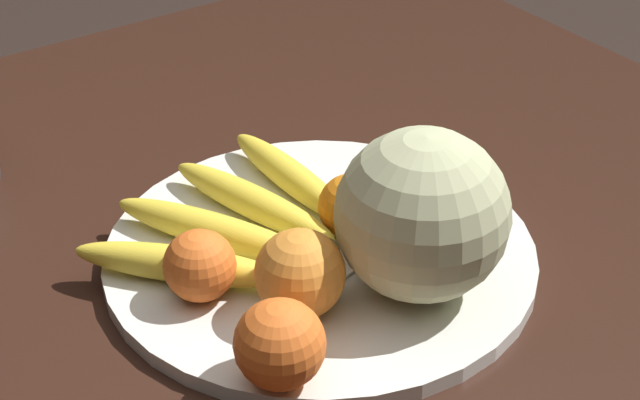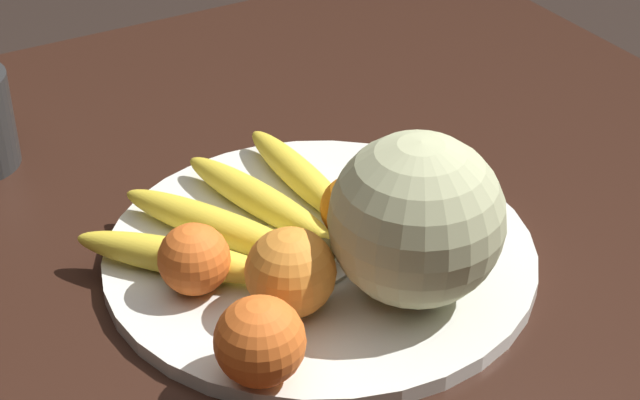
% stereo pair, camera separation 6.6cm
% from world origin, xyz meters
% --- Properties ---
extents(kitchen_table, '(1.22, 1.04, 0.72)m').
position_xyz_m(kitchen_table, '(0.00, 0.00, 0.62)').
color(kitchen_table, black).
rests_on(kitchen_table, ground_plane).
extents(fruit_bowl, '(0.38, 0.38, 0.01)m').
position_xyz_m(fruit_bowl, '(-0.05, -0.02, 0.73)').
color(fruit_bowl, silver).
rests_on(fruit_bowl, kitchen_table).
extents(melon, '(0.14, 0.14, 0.14)m').
position_xyz_m(melon, '(0.04, 0.02, 0.80)').
color(melon, '#B2B789').
rests_on(melon, fruit_bowl).
extents(banana_bunch, '(0.23, 0.24, 0.03)m').
position_xyz_m(banana_bunch, '(-0.11, -0.06, 0.75)').
color(banana_bunch, brown).
rests_on(banana_bunch, fruit_bowl).
extents(orange_front_left, '(0.07, 0.07, 0.07)m').
position_xyz_m(orange_front_left, '(0.07, -0.13, 0.77)').
color(orange_front_left, orange).
rests_on(orange_front_left, fruit_bowl).
extents(orange_front_right, '(0.07, 0.07, 0.07)m').
position_xyz_m(orange_front_right, '(0.01, -0.08, 0.77)').
color(orange_front_right, orange).
rests_on(orange_front_right, fruit_bowl).
extents(orange_mid_center, '(0.06, 0.06, 0.06)m').
position_xyz_m(orange_mid_center, '(-0.05, -0.13, 0.76)').
color(orange_mid_center, orange).
rests_on(orange_mid_center, fruit_bowl).
extents(orange_back_left, '(0.06, 0.06, 0.06)m').
position_xyz_m(orange_back_left, '(-0.05, 0.02, 0.76)').
color(orange_back_left, orange).
rests_on(orange_back_left, fruit_bowl).
extents(produce_tag, '(0.11, 0.06, 0.00)m').
position_xyz_m(produce_tag, '(-0.05, -0.04, 0.73)').
color(produce_tag, white).
rests_on(produce_tag, fruit_bowl).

